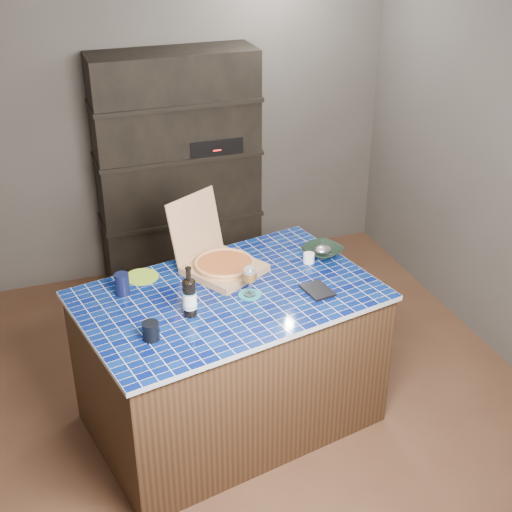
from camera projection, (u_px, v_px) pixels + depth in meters
name	position (u px, v px, depth m)	size (l,w,h in m)	color
room	(241.00, 208.00, 3.95)	(3.50, 3.50, 3.50)	brown
shelving_unit	(179.00, 171.00, 5.38)	(1.20, 0.41, 1.80)	black
kitchen_island	(230.00, 359.00, 4.07)	(1.76, 1.31, 0.87)	#492F1C
pizza_box	(221.00, 262.00, 4.06)	(0.55, 0.58, 0.41)	#A37154
mead_bottle	(190.00, 297.00, 3.63)	(0.08, 0.08, 0.28)	black
teal_trivet	(250.00, 295.00, 3.85)	(0.12, 0.12, 0.01)	#18747F
wine_glass	(250.00, 275.00, 3.79)	(0.08, 0.08, 0.18)	white
tumbler	(151.00, 331.00, 3.47)	(0.08, 0.08, 0.09)	black
dvd_case	(317.00, 290.00, 3.88)	(0.13, 0.18, 0.01)	black
bowl	(322.00, 251.00, 4.24)	(0.23, 0.23, 0.06)	black
foil_contents	(323.00, 250.00, 4.23)	(0.11, 0.09, 0.05)	silver
white_jar	(309.00, 258.00, 4.17)	(0.07, 0.07, 0.06)	white
navy_cup	(122.00, 284.00, 3.83)	(0.08, 0.08, 0.12)	black
green_trivet	(142.00, 277.00, 4.02)	(0.19, 0.19, 0.01)	#8BBD28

